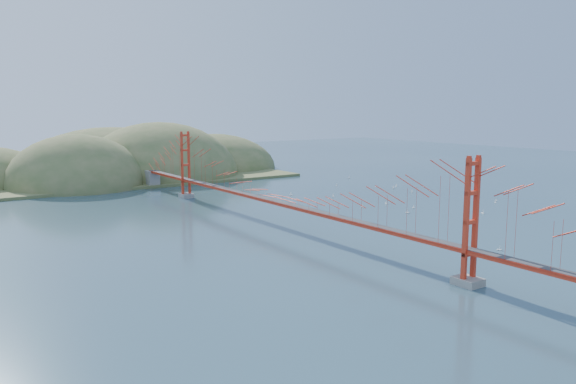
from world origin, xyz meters
TOP-DOWN VIEW (x-y plane):
  - ground at (0.00, 0.00)m, footprint 320.00×320.00m
  - bridge at (0.00, 0.18)m, footprint 2.20×94.40m
  - far_headlands at (2.21, 68.52)m, footprint 84.00×58.00m
  - sailboat_13 at (40.00, -4.64)m, footprint 0.54×0.54m
  - sailboat_15 at (41.57, 34.30)m, footprint 0.58×0.64m
  - sailboat_7 at (31.50, 26.47)m, footprint 0.52×0.45m
  - sailboat_14 at (19.00, 4.98)m, footprint 0.46×0.56m
  - sailboat_12 at (16.67, 21.56)m, footprint 0.62×0.52m
  - sailboat_4 at (24.59, 5.29)m, footprint 0.58×0.60m
  - sailboat_3 at (22.01, 15.98)m, footprint 0.55×0.55m
  - sailboat_5 at (30.38, -9.27)m, footprint 0.59×0.62m
  - sailboat_6 at (13.25, -24.06)m, footprint 0.57×0.57m
  - sailboat_2 at (25.18, -0.21)m, footprint 0.53×0.45m
  - sailboat_1 at (21.28, -2.56)m, footprint 0.60×0.63m
  - sailboat_8 at (38.17, 17.10)m, footprint 0.66×0.66m
  - sailboat_9 at (40.84, 18.93)m, footprint 0.60×0.60m
  - sailboat_17 at (37.37, 11.47)m, footprint 0.59×0.54m
  - sailboat_extra_0 at (41.70, -3.60)m, footprint 0.51×0.47m

SIDE VIEW (x-z plane):
  - ground at x=0.00m, z-range 0.00..0.00m
  - far_headlands at x=2.21m, z-range -12.50..12.50m
  - sailboat_13 at x=40.00m, z-range -0.15..0.42m
  - sailboat_extra_0 at x=41.70m, z-range -0.15..0.42m
  - sailboat_7 at x=31.50m, z-range -0.16..0.43m
  - sailboat_6 at x=13.25m, z-range -0.16..0.44m
  - sailboat_2 at x=25.18m, z-range -0.16..0.45m
  - sailboat_3 at x=22.01m, z-range -0.17..0.45m
  - sailboat_9 at x=40.84m, z-range -0.18..0.47m
  - sailboat_14 at x=19.00m, z-range -0.18..0.48m
  - sailboat_17 at x=37.37m, z-range -0.19..0.48m
  - sailboat_4 at x=24.59m, z-range -0.19..0.49m
  - sailboat_5 at x=30.38m, z-range -0.20..0.50m
  - sailboat_1 at x=21.28m, z-range -0.20..0.51m
  - sailboat_15 at x=41.57m, z-range -0.20..0.52m
  - sailboat_8 at x=38.17m, z-range -0.20..0.52m
  - sailboat_12 at x=16.67m, z-range -0.21..0.52m
  - bridge at x=0.00m, z-range 1.01..13.01m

